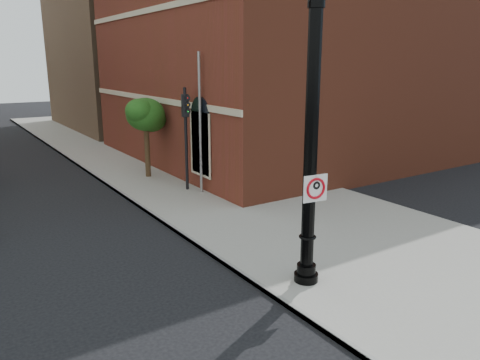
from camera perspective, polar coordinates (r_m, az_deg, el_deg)
ground at (r=9.86m, az=-4.80°, el=-17.94°), size 120.00×120.00×0.00m
sidewalk_right at (r=20.66m, az=-3.49°, el=-0.28°), size 8.00×60.00×0.12m
curb_edge at (r=19.08m, az=-13.83°, el=-1.88°), size 0.10×60.00×0.14m
brick_wall_building at (r=29.22m, az=10.06°, el=16.06°), size 22.30×16.30×12.50m
bg_building_tan_b at (r=42.38m, az=-5.48°, el=16.60°), size 22.00×14.00×14.00m
lamppost at (r=10.64m, az=8.59°, el=2.84°), size 0.58×0.58×6.85m
no_parking_sign at (r=10.69m, az=9.18°, el=-0.99°), size 0.63×0.13×0.63m
traffic_signal_right at (r=18.87m, az=-6.63°, el=6.94°), size 0.32×0.37×4.25m
utility_pole at (r=18.45m, az=-4.87°, el=6.62°), size 0.11×0.11×5.61m
street_tree_c at (r=21.43m, az=-11.41°, el=7.70°), size 2.05×1.85×3.69m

